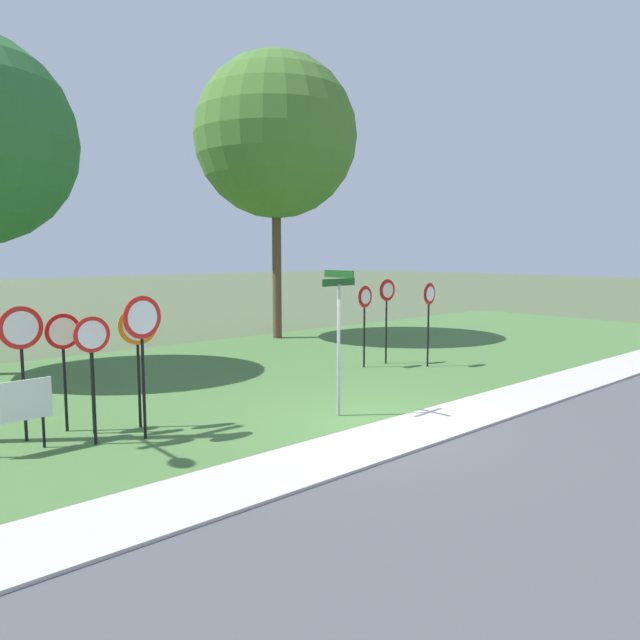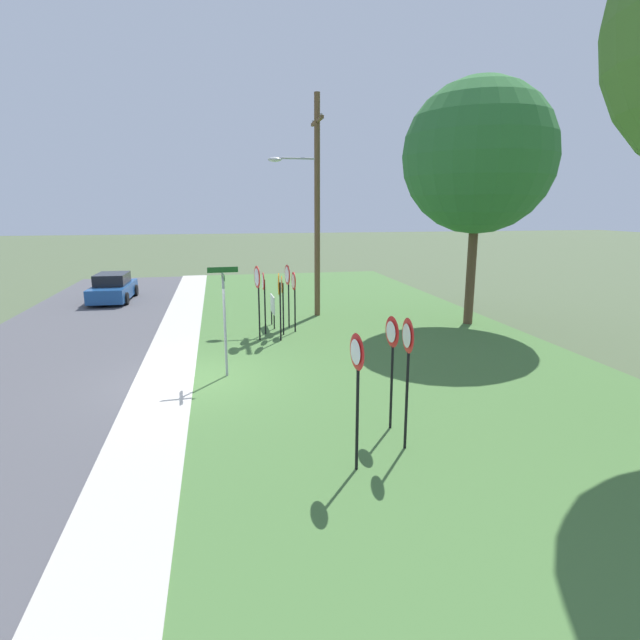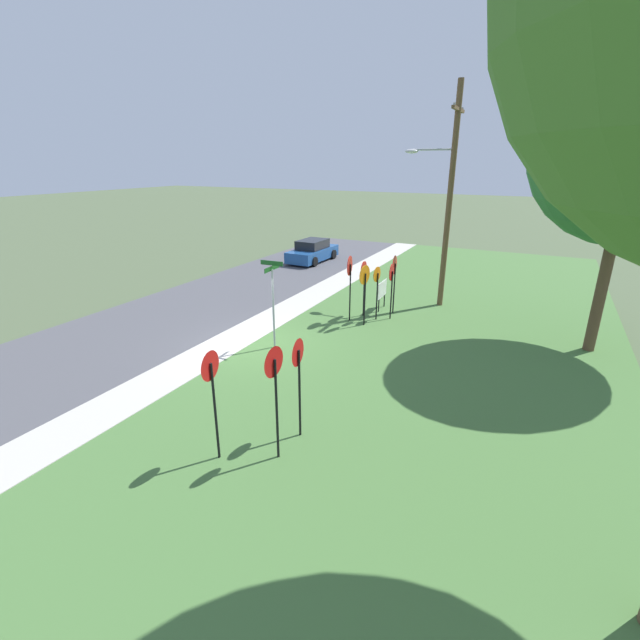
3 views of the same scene
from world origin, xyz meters
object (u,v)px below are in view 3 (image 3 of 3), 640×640
Objects in this scene: stop_sign_center_tall at (394,271)px; parked_hatchback_near at (313,251)px; yield_sign_far_left at (298,365)px; stop_sign_near_right at (364,277)px; stop_sign_far_right at (377,282)px; notice_board at (382,291)px; oak_tree_left at (633,148)px; stop_sign_far_center at (365,282)px; street_name_post at (273,297)px; stop_sign_far_left at (350,274)px; utility_pole at (447,192)px; yield_sign_near_left at (211,381)px; stop_sign_near_left at (391,280)px; yield_sign_near_right at (274,377)px.

parked_hatchback_near is at bearing -140.05° from stop_sign_center_tall.
yield_sign_far_left is (9.59, 0.83, 0.00)m from stop_sign_center_tall.
stop_sign_near_right is 1.05× the size of stop_sign_far_right.
oak_tree_left is (0.99, 7.83, 5.62)m from notice_board.
stop_sign_center_tall is (-1.10, 0.36, 0.24)m from stop_sign_far_right.
stop_sign_center_tall is 0.58× the size of parked_hatchback_near.
stop_sign_far_right is at bearing 174.59° from stop_sign_far_center.
street_name_post is 2.44× the size of notice_board.
stop_sign_far_left is 1.10× the size of stop_sign_far_center.
utility_pole is 6.64m from oak_tree_left.
yield_sign_near_left reaches higher than stop_sign_near_right.
stop_sign_near_left is 0.93× the size of yield_sign_far_left.
stop_sign_far_right is (0.34, -0.49, -0.08)m from stop_sign_near_left.
yield_sign_near_right is 12.56m from oak_tree_left.
yield_sign_near_right reaches higher than yield_sign_far_left.
yield_sign_far_left is at bearing -3.00° from utility_pole.
notice_board is 0.13× the size of oak_tree_left.
yield_sign_near_left is at bearing 3.05° from stop_sign_near_right.
yield_sign_near_left is 11.42m from notice_board.
oak_tree_left reaches higher than stop_sign_far_center.
utility_pole reaches higher than notice_board.
stop_sign_far_center reaches higher than notice_board.
parked_hatchback_near is at bearing -142.01° from stop_sign_near_right.
stop_sign_far_center is 0.95× the size of yield_sign_near_left.
yield_sign_near_right reaches higher than stop_sign_near_right.
stop_sign_far_right is (-0.82, 0.21, -0.19)m from stop_sign_far_center.
stop_sign_near_left is 0.60m from stop_sign_far_right.
utility_pole reaches higher than stop_sign_near_left.
stop_sign_far_center is at bearing -9.08° from stop_sign_far_right.
parked_hatchback_near is (-7.47, -7.30, -0.23)m from notice_board.
parked_hatchback_near reaches higher than notice_board.
yield_sign_far_left is (8.71, 1.83, 0.16)m from stop_sign_near_right.
utility_pole is at bearing 151.85° from stop_sign_near_left.
street_name_post is at bearing -147.19° from yield_sign_far_left.
stop_sign_center_tall is (-1.92, 0.56, 0.06)m from stop_sign_far_center.
utility_pole is at bearing 155.36° from stop_sign_far_right.
oak_tree_left is (-10.38, 7.60, 4.59)m from yield_sign_near_left.
yield_sign_near_right is 0.28× the size of oak_tree_left.
yield_sign_near_right is 1.07× the size of yield_sign_far_left.
stop_sign_far_center is at bearing 63.22° from stop_sign_far_left.
stop_sign_far_center is at bearing 38.61° from parked_hatchback_near.
oak_tree_left is at bearing 148.71° from yield_sign_near_right.
yield_sign_near_right is at bearing -33.41° from oak_tree_left.
stop_sign_far_center is 2.36m from notice_board.
yield_sign_far_left is at bearing 1.37° from stop_sign_near_left.
stop_sign_far_left is 1.21× the size of stop_sign_far_right.
parked_hatchback_near is at bearing -139.80° from stop_sign_near_left.
yield_sign_near_right is at bearing 0.78° from stop_sign_near_left.
street_name_post is (5.41, -2.49, 0.01)m from stop_sign_center_tall.
yield_sign_near_left is 2.02× the size of notice_board.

